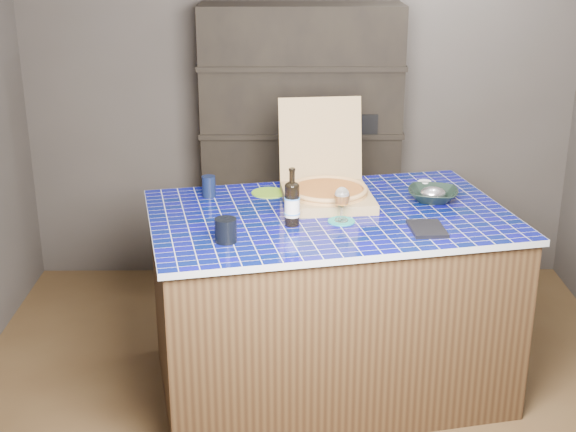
{
  "coord_description": "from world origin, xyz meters",
  "views": [
    {
      "loc": [
        -0.11,
        -3.29,
        2.24
      ],
      "look_at": [
        -0.09,
        0.0,
        1.04
      ],
      "focal_mm": 50.0,
      "sensor_mm": 36.0,
      "label": 1
    }
  ],
  "objects_px": {
    "wine_glass": "(342,198)",
    "bowl": "(433,195)",
    "dvd_case": "(427,229)",
    "mead_bottle": "(292,203)",
    "kitchen_island": "(328,301)",
    "pizza_box": "(327,188)"
  },
  "relations": [
    {
      "from": "wine_glass",
      "to": "bowl",
      "type": "relative_size",
      "value": 0.66
    },
    {
      "from": "dvd_case",
      "to": "wine_glass",
      "type": "bearing_deg",
      "value": 159.3
    },
    {
      "from": "wine_glass",
      "to": "bowl",
      "type": "height_order",
      "value": "wine_glass"
    },
    {
      "from": "mead_bottle",
      "to": "bowl",
      "type": "distance_m",
      "value": 0.79
    },
    {
      "from": "kitchen_island",
      "to": "wine_glass",
      "type": "xyz_separation_m",
      "value": [
        0.05,
        -0.12,
        0.58
      ]
    },
    {
      "from": "kitchen_island",
      "to": "bowl",
      "type": "distance_m",
      "value": 0.74
    },
    {
      "from": "pizza_box",
      "to": "wine_glass",
      "type": "relative_size",
      "value": 3.45
    },
    {
      "from": "wine_glass",
      "to": "bowl",
      "type": "distance_m",
      "value": 0.57
    },
    {
      "from": "pizza_box",
      "to": "mead_bottle",
      "type": "distance_m",
      "value": 0.39
    },
    {
      "from": "mead_bottle",
      "to": "pizza_box",
      "type": "bearing_deg",
      "value": 62.63
    },
    {
      "from": "bowl",
      "to": "wine_glass",
      "type": "bearing_deg",
      "value": -148.04
    },
    {
      "from": "wine_glass",
      "to": "mead_bottle",
      "type": "bearing_deg",
      "value": -170.06
    },
    {
      "from": "wine_glass",
      "to": "dvd_case",
      "type": "xyz_separation_m",
      "value": [
        0.38,
        -0.11,
        -0.11
      ]
    },
    {
      "from": "mead_bottle",
      "to": "kitchen_island",
      "type": "bearing_deg",
      "value": 40.88
    },
    {
      "from": "mead_bottle",
      "to": "dvd_case",
      "type": "xyz_separation_m",
      "value": [
        0.61,
        -0.07,
        -0.1
      ]
    },
    {
      "from": "wine_glass",
      "to": "kitchen_island",
      "type": "bearing_deg",
      "value": 111.63
    },
    {
      "from": "mead_bottle",
      "to": "bowl",
      "type": "xyz_separation_m",
      "value": [
        0.71,
        0.34,
        -0.08
      ]
    },
    {
      "from": "kitchen_island",
      "to": "bowl",
      "type": "bearing_deg",
      "value": 7.03
    },
    {
      "from": "kitchen_island",
      "to": "pizza_box",
      "type": "height_order",
      "value": "pizza_box"
    },
    {
      "from": "dvd_case",
      "to": "mead_bottle",
      "type": "bearing_deg",
      "value": 169.17
    },
    {
      "from": "kitchen_island",
      "to": "pizza_box",
      "type": "xyz_separation_m",
      "value": [
        -0.01,
        0.18,
        0.53
      ]
    },
    {
      "from": "wine_glass",
      "to": "pizza_box",
      "type": "bearing_deg",
      "value": 99.98
    }
  ]
}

